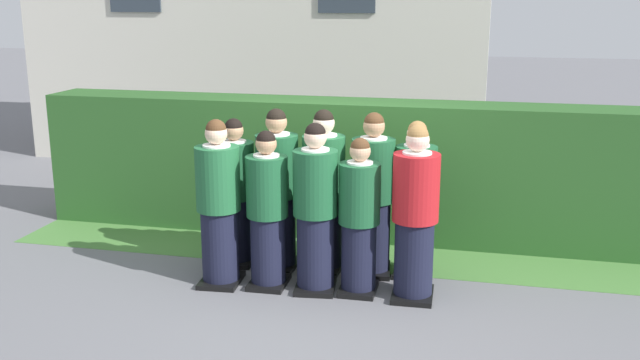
{
  "coord_description": "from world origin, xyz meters",
  "views": [
    {
      "loc": [
        1.57,
        -6.45,
        2.81
      ],
      "look_at": [
        0.0,
        0.28,
        1.05
      ],
      "focal_mm": 40.24,
      "sensor_mm": 36.0,
      "label": 1
    }
  ],
  "objects_px": {
    "student_front_row_0": "(219,207)",
    "student_in_red_blazer": "(415,218)",
    "student_rear_row_2": "(324,195)",
    "student_rear_row_0": "(236,195)",
    "student_rear_row_1": "(277,193)",
    "student_rear_row_4": "(415,203)",
    "student_rear_row_3": "(373,198)",
    "student_front_row_3": "(359,220)",
    "student_front_row_1": "(267,214)",
    "student_front_row_2": "(315,212)"
  },
  "relations": [
    {
      "from": "student_rear_row_0",
      "to": "student_rear_row_3",
      "type": "distance_m",
      "value": 1.48
    },
    {
      "from": "student_rear_row_1",
      "to": "student_front_row_2",
      "type": "bearing_deg",
      "value": -43.15
    },
    {
      "from": "student_front_row_0",
      "to": "student_rear_row_2",
      "type": "relative_size",
      "value": 0.98
    },
    {
      "from": "student_front_row_0",
      "to": "student_rear_row_0",
      "type": "bearing_deg",
      "value": 93.51
    },
    {
      "from": "student_rear_row_4",
      "to": "student_front_row_3",
      "type": "bearing_deg",
      "value": -128.95
    },
    {
      "from": "student_rear_row_4",
      "to": "student_front_row_0",
      "type": "bearing_deg",
      "value": -159.89
    },
    {
      "from": "student_front_row_3",
      "to": "student_in_red_blazer",
      "type": "bearing_deg",
      "value": -1.92
    },
    {
      "from": "student_front_row_2",
      "to": "student_front_row_3",
      "type": "relative_size",
      "value": 1.09
    },
    {
      "from": "student_rear_row_1",
      "to": "student_front_row_1",
      "type": "bearing_deg",
      "value": -84.66
    },
    {
      "from": "student_rear_row_0",
      "to": "student_rear_row_2",
      "type": "distance_m",
      "value": 0.96
    },
    {
      "from": "student_in_red_blazer",
      "to": "student_rear_row_4",
      "type": "height_order",
      "value": "student_in_red_blazer"
    },
    {
      "from": "student_rear_row_1",
      "to": "student_rear_row_4",
      "type": "distance_m",
      "value": 1.44
    },
    {
      "from": "student_rear_row_0",
      "to": "student_rear_row_2",
      "type": "height_order",
      "value": "student_rear_row_2"
    },
    {
      "from": "student_front_row_3",
      "to": "student_rear_row_0",
      "type": "distance_m",
      "value": 1.51
    },
    {
      "from": "student_rear_row_0",
      "to": "student_rear_row_1",
      "type": "relative_size",
      "value": 0.93
    },
    {
      "from": "student_front_row_2",
      "to": "student_rear_row_4",
      "type": "xyz_separation_m",
      "value": [
        0.9,
        0.62,
        -0.02
      ]
    },
    {
      "from": "student_front_row_0",
      "to": "student_rear_row_1",
      "type": "height_order",
      "value": "student_rear_row_1"
    },
    {
      "from": "student_front_row_2",
      "to": "student_front_row_1",
      "type": "bearing_deg",
      "value": -178.38
    },
    {
      "from": "student_rear_row_4",
      "to": "student_in_red_blazer",
      "type": "bearing_deg",
      "value": -84.24
    },
    {
      "from": "student_in_red_blazer",
      "to": "student_rear_row_2",
      "type": "bearing_deg",
      "value": 151.9
    },
    {
      "from": "student_front_row_1",
      "to": "student_front_row_0",
      "type": "bearing_deg",
      "value": -173.87
    },
    {
      "from": "student_front_row_1",
      "to": "student_rear_row_0",
      "type": "height_order",
      "value": "student_rear_row_0"
    },
    {
      "from": "student_front_row_2",
      "to": "student_rear_row_2",
      "type": "distance_m",
      "value": 0.55
    },
    {
      "from": "student_rear_row_2",
      "to": "student_rear_row_0",
      "type": "bearing_deg",
      "value": -178.62
    },
    {
      "from": "student_front_row_3",
      "to": "student_rear_row_1",
      "type": "distance_m",
      "value": 1.07
    },
    {
      "from": "student_rear_row_3",
      "to": "student_in_red_blazer",
      "type": "bearing_deg",
      "value": -48.3
    },
    {
      "from": "student_rear_row_4",
      "to": "student_rear_row_3",
      "type": "bearing_deg",
      "value": -172.8
    },
    {
      "from": "student_rear_row_1",
      "to": "student_rear_row_3",
      "type": "height_order",
      "value": "student_rear_row_1"
    },
    {
      "from": "student_rear_row_0",
      "to": "student_rear_row_2",
      "type": "bearing_deg",
      "value": 1.38
    },
    {
      "from": "student_front_row_3",
      "to": "student_in_red_blazer",
      "type": "distance_m",
      "value": 0.54
    },
    {
      "from": "student_front_row_1",
      "to": "student_rear_row_0",
      "type": "distance_m",
      "value": 0.75
    },
    {
      "from": "student_rear_row_2",
      "to": "student_in_red_blazer",
      "type": "bearing_deg",
      "value": -28.1
    },
    {
      "from": "student_rear_row_1",
      "to": "student_rear_row_2",
      "type": "relative_size",
      "value": 1.0
    },
    {
      "from": "student_in_red_blazer",
      "to": "student_rear_row_1",
      "type": "bearing_deg",
      "value": 162.0
    },
    {
      "from": "student_rear_row_0",
      "to": "student_front_row_0",
      "type": "bearing_deg",
      "value": -86.49
    },
    {
      "from": "student_front_row_0",
      "to": "student_front_row_2",
      "type": "distance_m",
      "value": 0.97
    },
    {
      "from": "student_rear_row_1",
      "to": "student_rear_row_4",
      "type": "height_order",
      "value": "student_rear_row_1"
    },
    {
      "from": "student_front_row_3",
      "to": "student_rear_row_0",
      "type": "bearing_deg",
      "value": 160.9
    },
    {
      "from": "student_rear_row_0",
      "to": "student_front_row_3",
      "type": "bearing_deg",
      "value": -19.1
    },
    {
      "from": "student_in_red_blazer",
      "to": "student_rear_row_4",
      "type": "xyz_separation_m",
      "value": [
        -0.06,
        0.61,
        -0.03
      ]
    },
    {
      "from": "student_rear_row_2",
      "to": "student_rear_row_3",
      "type": "relative_size",
      "value": 1.01
    },
    {
      "from": "student_rear_row_0",
      "to": "student_front_row_2",
      "type": "bearing_deg",
      "value": -27.63
    },
    {
      "from": "student_in_red_blazer",
      "to": "student_rear_row_2",
      "type": "xyz_separation_m",
      "value": [
        -1.01,
        0.54,
        0.01
      ]
    },
    {
      "from": "student_front_row_2",
      "to": "student_rear_row_4",
      "type": "bearing_deg",
      "value": 34.49
    },
    {
      "from": "student_front_row_0",
      "to": "student_in_red_blazer",
      "type": "height_order",
      "value": "student_in_red_blazer"
    },
    {
      "from": "student_front_row_2",
      "to": "student_rear_row_1",
      "type": "height_order",
      "value": "student_rear_row_1"
    },
    {
      "from": "student_rear_row_1",
      "to": "student_rear_row_2",
      "type": "height_order",
      "value": "same"
    },
    {
      "from": "student_front_row_2",
      "to": "student_rear_row_3",
      "type": "height_order",
      "value": "student_rear_row_3"
    },
    {
      "from": "student_front_row_1",
      "to": "student_in_red_blazer",
      "type": "height_order",
      "value": "student_in_red_blazer"
    },
    {
      "from": "student_front_row_0",
      "to": "student_rear_row_1",
      "type": "relative_size",
      "value": 0.98
    }
  ]
}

